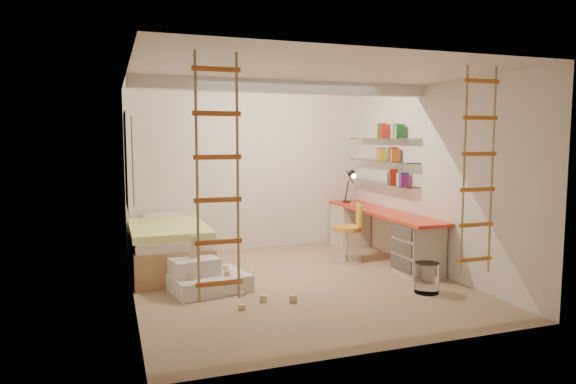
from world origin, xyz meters
name	(u,v)px	position (x,y,z in m)	size (l,w,h in m)	color
floor	(296,283)	(0.00, 0.00, 0.00)	(4.50, 4.50, 0.00)	tan
ceiling_beam	(288,87)	(0.00, 0.30, 2.52)	(4.00, 0.18, 0.16)	white
window_frame	(128,160)	(-1.97, 1.50, 1.55)	(0.06, 1.15, 1.35)	white
window_blind	(131,160)	(-1.93, 1.50, 1.55)	(0.02, 1.00, 1.20)	#4C2D1E
rope_ladder_left	(218,179)	(-1.35, -1.75, 1.52)	(0.41, 0.04, 2.13)	#BE5420
rope_ladder_right	(478,172)	(1.35, -1.75, 1.52)	(0.41, 0.04, 2.13)	#C27721
waste_bin	(427,278)	(1.35, -0.91, 0.18)	(0.29, 0.29, 0.37)	white
desk	(381,232)	(1.72, 0.86, 0.40)	(0.56, 2.80, 0.75)	red
shelves	(382,161)	(1.87, 1.13, 1.50)	(0.25, 1.80, 0.71)	white
bed	(168,247)	(-1.48, 1.23, 0.33)	(1.02, 2.00, 0.69)	#AD7F51
task_lamp	(351,181)	(1.67, 1.82, 1.14)	(0.14, 0.36, 0.57)	black
swivel_chair	(348,240)	(1.15, 0.84, 0.32)	(0.65, 0.65, 0.87)	gold
play_platform	(204,278)	(-1.17, 0.07, 0.16)	(1.03, 0.87, 0.40)	silver
toy_blocks	(224,274)	(-0.98, -0.20, 0.26)	(1.13, 1.03, 0.67)	#CCB284
books	(382,151)	(1.87, 1.13, 1.65)	(0.14, 0.70, 0.92)	#8C1E7F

